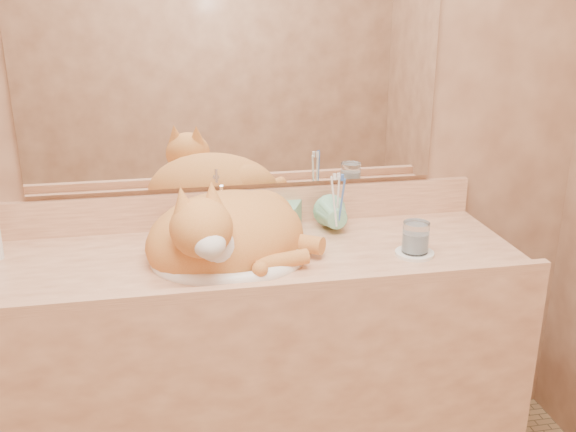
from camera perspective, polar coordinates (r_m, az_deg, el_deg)
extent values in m
cube|color=brown|center=(2.04, -4.79, 9.94)|extent=(2.40, 0.02, 2.50)
cube|color=white|center=(2.01, -4.87, 13.84)|extent=(1.30, 0.02, 0.80)
imported|color=#77BF96|center=(2.03, -0.47, 0.89)|extent=(0.11, 0.11, 0.18)
imported|color=#77BF96|center=(2.01, 4.43, -0.46)|extent=(0.11, 0.11, 0.10)
cylinder|color=white|center=(1.92, 11.18, -3.27)|extent=(0.11, 0.11, 0.01)
cylinder|color=silver|center=(1.90, 11.28, -1.87)|extent=(0.08, 0.08, 0.09)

